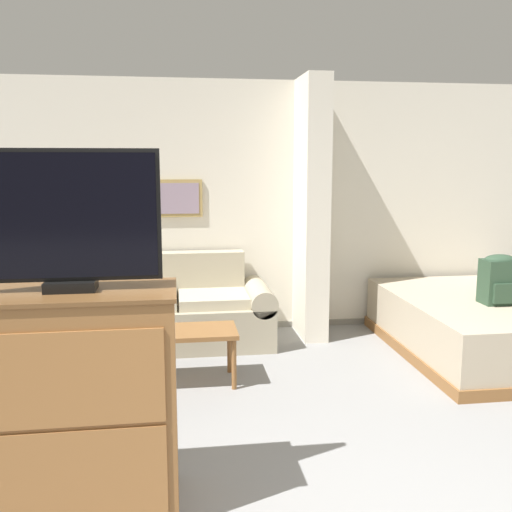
% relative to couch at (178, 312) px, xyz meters
% --- Properties ---
extents(wall_back, '(7.50, 0.16, 2.60)m').
position_rel_couch_xyz_m(wall_back, '(1.12, 0.48, 0.98)').
color(wall_back, silver).
rests_on(wall_back, ground_plane).
extents(wall_partition_pillar, '(0.24, 0.62, 2.60)m').
position_rel_couch_xyz_m(wall_partition_pillar, '(1.35, 0.11, 0.99)').
color(wall_partition_pillar, silver).
rests_on(wall_partition_pillar, ground_plane).
extents(couch, '(1.85, 0.84, 0.87)m').
position_rel_couch_xyz_m(couch, '(0.00, 0.00, 0.00)').
color(couch, tan).
rests_on(couch, ground_plane).
extents(coffee_table, '(0.80, 0.45, 0.44)m').
position_rel_couch_xyz_m(coffee_table, '(0.07, -1.04, 0.07)').
color(coffee_table, brown).
rests_on(coffee_table, ground_plane).
extents(side_table, '(0.44, 0.44, 0.54)m').
position_rel_couch_xyz_m(side_table, '(-1.08, -0.02, 0.13)').
color(side_table, brown).
rests_on(side_table, ground_plane).
extents(table_lamp, '(0.36, 0.36, 0.40)m').
position_rel_couch_xyz_m(table_lamp, '(-1.08, -0.02, 0.50)').
color(table_lamp, tan).
rests_on(table_lamp, side_table).
extents(tv_dresser, '(1.01, 0.51, 1.15)m').
position_rel_couch_xyz_m(tv_dresser, '(-0.51, -2.69, 0.26)').
color(tv_dresser, brown).
rests_on(tv_dresser, ground_plane).
extents(tv, '(0.88, 0.16, 0.68)m').
position_rel_couch_xyz_m(tv, '(-0.51, -2.68, 1.18)').
color(tv, black).
rests_on(tv, tv_dresser).
extents(bed, '(1.51, 2.12, 0.52)m').
position_rel_couch_xyz_m(bed, '(2.79, -0.67, -0.05)').
color(bed, brown).
rests_on(bed, ground_plane).
extents(backpack, '(0.29, 0.24, 0.44)m').
position_rel_couch_xyz_m(backpack, '(2.82, -0.89, 0.44)').
color(backpack, '#2D4733').
rests_on(backpack, bed).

